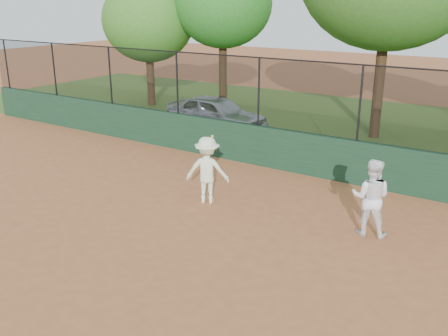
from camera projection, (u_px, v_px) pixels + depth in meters
The scene contains 9 objects.
ground at pixel (131, 246), 10.10m from camera, with size 80.00×80.00×0.00m, color #AE6138.
back_wall at pixel (272, 148), 14.66m from camera, with size 26.00×0.20×1.20m, color #1C3E26.
grass_strip at pixel (344, 126), 19.59m from camera, with size 36.00×12.00×0.01m, color #345219.
parked_car at pixel (216, 114), 18.65m from camera, with size 1.60×3.97×1.35m, color #A8ADB2.
player_second at pixel (371, 197), 10.37m from camera, with size 0.81×0.63×1.67m, color white.
player_main at pixel (207, 170), 12.06m from camera, with size 1.22×0.98×1.77m.
fence_assembly at pixel (273, 92), 14.15m from camera, with size 26.00×0.06×2.00m.
tree_0 at pixel (148, 21), 22.39m from camera, with size 4.29×3.90×5.69m.
tree_1 at pixel (223, 4), 21.18m from camera, with size 4.30×3.91×6.42m.
Camera 1 is at (6.55, -6.53, 4.75)m, focal length 40.00 mm.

